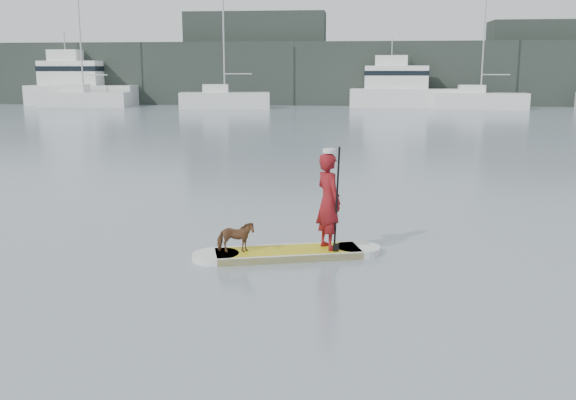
# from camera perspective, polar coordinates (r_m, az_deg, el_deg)

# --- Properties ---
(ground) EXTENTS (140.00, 140.00, 0.00)m
(ground) POSITION_cam_1_polar(r_m,az_deg,el_deg) (12.23, 6.01, -3.64)
(ground) COLOR slate
(ground) RESTS_ON ground
(paddleboard) EXTENTS (3.21, 1.47, 0.12)m
(paddleboard) POSITION_cam_1_polar(r_m,az_deg,el_deg) (11.15, -0.00, -4.74)
(paddleboard) COLOR gold
(paddleboard) RESTS_ON ground
(paddler) EXTENTS (0.66, 0.73, 1.67)m
(paddler) POSITION_cam_1_polar(r_m,az_deg,el_deg) (11.08, 3.63, -0.10)
(paddler) COLOR maroon
(paddler) RESTS_ON paddleboard
(white_cap) EXTENTS (0.22, 0.22, 0.07)m
(white_cap) POSITION_cam_1_polar(r_m,az_deg,el_deg) (10.94, 3.68, 4.38)
(white_cap) COLOR silver
(white_cap) RESTS_ON paddler
(dog) EXTENTS (0.67, 0.41, 0.53)m
(dog) POSITION_cam_1_polar(r_m,az_deg,el_deg) (10.95, -4.68, -3.31)
(dog) COLOR brown
(dog) RESTS_ON paddleboard
(paddle) EXTENTS (0.11, 0.30, 2.00)m
(paddle) POSITION_cam_1_polar(r_m,az_deg,el_deg) (10.89, 4.34, -1.16)
(paddle) COLOR black
(paddle) RESTS_ON ground
(sailboat_b) EXTENTS (8.37, 2.71, 12.35)m
(sailboat_b) POSITION_cam_1_polar(r_m,az_deg,el_deg) (62.67, -17.74, 8.68)
(sailboat_b) COLOR silver
(sailboat_b) RESTS_ON ground
(sailboat_c) EXTENTS (8.10, 3.76, 11.19)m
(sailboat_c) POSITION_cam_1_polar(r_m,az_deg,el_deg) (57.23, -5.71, 8.92)
(sailboat_c) COLOR silver
(sailboat_c) RESTS_ON ground
(sailboat_e) EXTENTS (8.00, 3.11, 11.35)m
(sailboat_e) POSITION_cam_1_polar(r_m,az_deg,el_deg) (58.76, 16.66, 8.56)
(sailboat_e) COLOR silver
(sailboat_e) RESTS_ON ground
(motor_yacht_a) EXTENTS (10.44, 4.10, 6.11)m
(motor_yacht_a) POSITION_cam_1_polar(r_m,az_deg,el_deg) (59.89, 10.16, 9.76)
(motor_yacht_a) COLOR silver
(motor_yacht_a) RESTS_ON ground
(motor_yacht_b) EXTENTS (10.57, 3.75, 6.94)m
(motor_yacht_b) POSITION_cam_1_polar(r_m,az_deg,el_deg) (66.50, -18.15, 9.72)
(motor_yacht_b) COLOR silver
(motor_yacht_b) RESTS_ON ground
(shore_mass) EXTENTS (90.00, 6.00, 6.00)m
(shore_mass) POSITION_cam_1_polar(r_m,az_deg,el_deg) (64.82, 5.95, 11.11)
(shore_mass) COLOR black
(shore_mass) RESTS_ON ground
(shore_building_west) EXTENTS (14.00, 4.00, 9.00)m
(shore_building_west) POSITION_cam_1_polar(r_m,az_deg,el_deg) (66.58, -2.87, 12.45)
(shore_building_west) COLOR black
(shore_building_west) RESTS_ON ground
(shore_building_east) EXTENTS (10.00, 4.00, 8.00)m
(shore_building_east) POSITION_cam_1_polar(r_m,az_deg,el_deg) (68.27, 21.55, 11.25)
(shore_building_east) COLOR black
(shore_building_east) RESTS_ON ground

